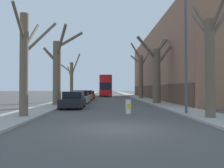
% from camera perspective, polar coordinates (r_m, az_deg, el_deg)
% --- Properties ---
extents(ground_plane, '(300.00, 300.00, 0.00)m').
position_cam_1_polar(ground_plane, '(9.40, 1.06, -11.59)').
color(ground_plane, '#4C4947').
extents(sidewalk_left, '(2.55, 120.00, 0.12)m').
position_cam_1_polar(sidewalk_left, '(59.49, -6.57, -2.77)').
color(sidewalk_left, '#A39E93').
rests_on(sidewalk_left, ground).
extents(sidewalk_right, '(2.55, 120.00, 0.12)m').
position_cam_1_polar(sidewalk_right, '(59.57, 4.23, -2.78)').
color(sidewalk_right, '#A39E93').
rests_on(sidewalk_right, ground).
extents(building_facade_right, '(10.08, 37.75, 11.03)m').
position_cam_1_polar(building_facade_right, '(38.46, 17.11, 4.53)').
color(building_facade_right, '#93664C').
rests_on(building_facade_right, ground).
extents(street_tree_left_0, '(1.80, 4.78, 6.32)m').
position_cam_1_polar(street_tree_left_0, '(13.80, -21.73, 5.78)').
color(street_tree_left_0, brown).
rests_on(street_tree_left_0, ground).
extents(street_tree_left_1, '(3.86, 2.90, 7.50)m').
position_cam_1_polar(street_tree_left_1, '(22.09, -14.04, 3.69)').
color(street_tree_left_1, brown).
rests_on(street_tree_left_1, ground).
extents(street_tree_left_2, '(4.32, 3.49, 6.27)m').
position_cam_1_polar(street_tree_left_2, '(30.06, -10.66, 1.30)').
color(street_tree_left_2, brown).
rests_on(street_tree_left_2, ground).
extents(street_tree_right_0, '(2.34, 3.97, 6.97)m').
position_cam_1_polar(street_tree_right_0, '(13.33, 24.34, 6.08)').
color(street_tree_right_0, brown).
rests_on(street_tree_right_0, ground).
extents(street_tree_right_1, '(4.00, 2.62, 7.42)m').
position_cam_1_polar(street_tree_right_1, '(24.68, 11.58, 3.15)').
color(street_tree_right_1, brown).
rests_on(street_tree_right_1, ground).
extents(street_tree_right_2, '(3.54, 2.03, 9.16)m').
position_cam_1_polar(street_tree_right_2, '(36.14, 7.49, 2.50)').
color(street_tree_right_2, brown).
rests_on(street_tree_right_2, ground).
extents(double_decker_bus, '(2.56, 11.47, 4.49)m').
position_cam_1_polar(double_decker_bus, '(49.18, -1.64, -0.22)').
color(double_decker_bus, red).
rests_on(double_decker_bus, ground).
extents(parked_car_0, '(1.83, 4.22, 1.43)m').
position_cam_1_polar(parked_car_0, '(19.30, -10.04, -4.22)').
color(parked_car_0, black).
rests_on(parked_car_0, ground).
extents(parked_car_1, '(1.75, 4.08, 1.49)m').
position_cam_1_polar(parked_car_1, '(25.10, -8.06, -3.47)').
color(parked_car_1, '#9EA3AD').
rests_on(parked_car_1, ground).
extents(parked_car_2, '(1.75, 4.42, 1.45)m').
position_cam_1_polar(parked_car_2, '(31.49, -6.74, -3.04)').
color(parked_car_2, olive).
rests_on(parked_car_2, ground).
extents(parked_car_3, '(1.78, 4.08, 1.28)m').
position_cam_1_polar(parked_car_3, '(37.33, -5.93, -2.86)').
color(parked_car_3, maroon).
rests_on(parked_car_3, ground).
extents(lamp_post, '(1.40, 0.20, 9.18)m').
position_cam_1_polar(lamp_post, '(15.08, 18.38, 11.75)').
color(lamp_post, '#4C4F54').
rests_on(lamp_post, ground).
extents(traffic_bollard, '(0.38, 0.39, 0.93)m').
position_cam_1_polar(traffic_bollard, '(14.89, 4.29, -5.93)').
color(traffic_bollard, white).
rests_on(traffic_bollard, ground).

